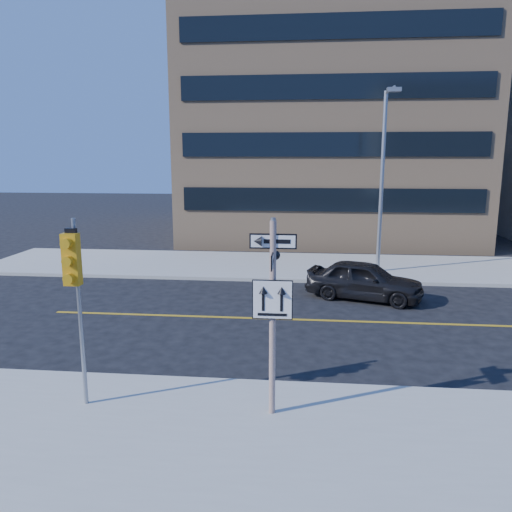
# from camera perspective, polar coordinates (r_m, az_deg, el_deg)

# --- Properties ---
(ground) EXTENTS (120.00, 120.00, 0.00)m
(ground) POSITION_cam_1_polar(r_m,az_deg,el_deg) (13.15, 2.58, -12.76)
(ground) COLOR black
(ground) RESTS_ON ground
(sign_pole) EXTENTS (0.92, 0.92, 4.06)m
(sign_pole) POSITION_cam_1_polar(r_m,az_deg,el_deg) (9.93, 1.91, -5.81)
(sign_pole) COLOR beige
(sign_pole) RESTS_ON near_sidewalk
(traffic_signal) EXTENTS (0.32, 0.45, 4.00)m
(traffic_signal) POSITION_cam_1_polar(r_m,az_deg,el_deg) (10.66, -20.12, -2.02)
(traffic_signal) COLOR gray
(traffic_signal) RESTS_ON near_sidewalk
(parked_car_a) EXTENTS (3.05, 4.69, 1.49)m
(parked_car_a) POSITION_cam_1_polar(r_m,az_deg,el_deg) (19.43, 12.27, -2.70)
(parked_car_a) COLOR black
(parked_car_a) RESTS_ON ground
(streetlight_a) EXTENTS (0.55, 2.25, 8.00)m
(streetlight_a) POSITION_cam_1_polar(r_m,az_deg,el_deg) (23.01, 14.33, 9.46)
(streetlight_a) COLOR gray
(streetlight_a) RESTS_ON far_sidewalk
(building_brick) EXTENTS (18.00, 18.00, 18.00)m
(building_brick) POSITION_cam_1_polar(r_m,az_deg,el_deg) (37.19, 8.12, 16.81)
(building_brick) COLOR tan
(building_brick) RESTS_ON ground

